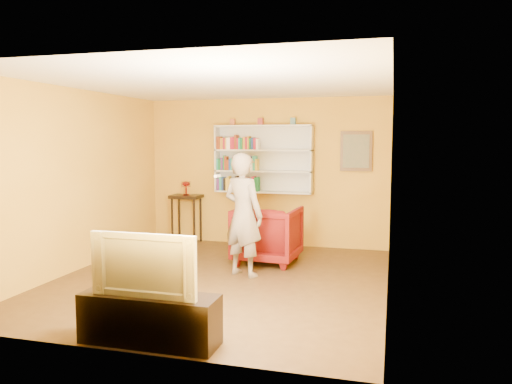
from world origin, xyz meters
TOP-DOWN VIEW (x-y plane):
  - room_shell at (0.00, 0.00)m, footprint 5.30×5.80m
  - bookshelf at (0.00, 2.41)m, footprint 1.80×0.29m
  - books_row_lower at (-0.45, 2.30)m, footprint 0.79×0.19m
  - books_row_middle at (-0.46, 2.30)m, footprint 0.77×0.19m
  - books_row_upper at (-0.46, 2.31)m, footprint 0.79×0.19m
  - ornament_left at (-0.58, 2.35)m, footprint 0.08×0.08m
  - ornament_centre at (-0.05, 2.35)m, footprint 0.09×0.09m
  - ornament_right at (0.55, 2.35)m, footprint 0.09×0.09m
  - framed_painting at (1.65, 2.46)m, footprint 0.55×0.05m
  - console_table at (-1.48, 2.25)m, footprint 0.56×0.42m
  - ruby_lustre at (-1.48, 2.25)m, footprint 0.16×0.16m
  - armchair at (0.38, 1.15)m, footprint 1.01×1.04m
  - person at (0.24, 0.29)m, footprint 0.76×0.64m
  - game_remote at (-0.02, -0.07)m, footprint 0.04×0.15m
  - tv_cabinet at (0.07, -2.25)m, footprint 1.34×0.40m
  - television at (0.07, -2.25)m, footprint 1.06×0.14m

SIDE VIEW (x-z plane):
  - tv_cabinet at x=0.07m, z-range 0.00..0.48m
  - armchair at x=0.38m, z-range 0.00..0.90m
  - console_table at x=-1.48m, z-range 0.30..1.21m
  - television at x=0.07m, z-range 0.48..1.09m
  - person at x=0.24m, z-range 0.00..1.77m
  - room_shell at x=0.00m, z-range -0.42..2.46m
  - ruby_lustre at x=-1.48m, z-range 0.97..1.23m
  - books_row_lower at x=-0.45m, z-range 1.00..1.27m
  - game_remote at x=-0.02m, z-range 1.44..1.48m
  - books_row_middle at x=-0.46m, z-range 1.38..1.64m
  - bookshelf at x=0.00m, z-range 0.98..2.21m
  - framed_painting at x=1.65m, z-range 1.40..2.10m
  - books_row_upper at x=-0.46m, z-range 1.75..2.01m
  - ornament_left at x=-0.58m, z-range 2.21..2.33m
  - ornament_centre at x=-0.05m, z-range 2.21..2.34m
  - ornament_right at x=0.55m, z-range 2.21..2.34m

